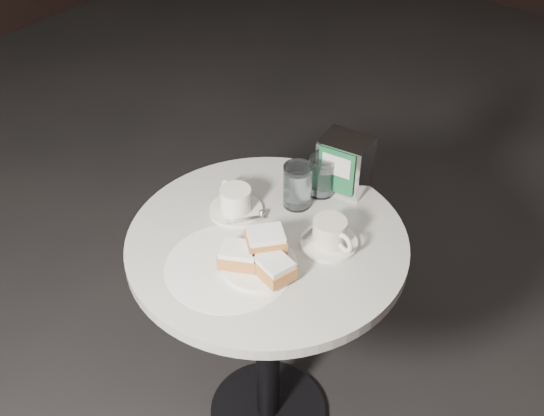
{
  "coord_description": "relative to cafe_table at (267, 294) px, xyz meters",
  "views": [
    {
      "loc": [
        0.78,
        -0.98,
        1.87
      ],
      "look_at": [
        0.0,
        0.02,
        0.83
      ],
      "focal_mm": 45.0,
      "sensor_mm": 36.0,
      "label": 1
    }
  ],
  "objects": [
    {
      "name": "coffee_cup_left",
      "position": [
        -0.13,
        0.03,
        0.23
      ],
      "size": [
        0.18,
        0.18,
        0.07
      ],
      "rotation": [
        0.0,
        0.0,
        -0.41
      ],
      "color": "white",
      "rests_on": "cafe_table"
    },
    {
      "name": "coffee_cup_right",
      "position": [
        0.13,
        0.08,
        0.23
      ],
      "size": [
        0.17,
        0.17,
        0.07
      ],
      "rotation": [
        0.0,
        0.0,
        -0.25
      ],
      "color": "silver",
      "rests_on": "cafe_table"
    },
    {
      "name": "ground",
      "position": [
        0.0,
        0.0,
        -0.55
      ],
      "size": [
        7.0,
        7.0,
        0.0
      ],
      "primitive_type": "plane",
      "color": "black",
      "rests_on": "ground"
    },
    {
      "name": "water_glass_left",
      "position": [
        -0.02,
        0.16,
        0.26
      ],
      "size": [
        0.1,
        0.1,
        0.12
      ],
      "rotation": [
        0.0,
        0.0,
        0.39
      ],
      "color": "silver",
      "rests_on": "cafe_table"
    },
    {
      "name": "cafe_table",
      "position": [
        0.0,
        0.0,
        0.0
      ],
      "size": [
        0.7,
        0.7,
        0.74
      ],
      "color": "black",
      "rests_on": "ground"
    },
    {
      "name": "sugar_spill",
      "position": [
        -0.01,
        -0.13,
        0.2
      ],
      "size": [
        0.36,
        0.36,
        0.0
      ],
      "primitive_type": "cylinder",
      "rotation": [
        0.0,
        0.0,
        0.2
      ],
      "color": "white",
      "rests_on": "cafe_table"
    },
    {
      "name": "water_glass_right",
      "position": [
        -0.0,
        0.23,
        0.25
      ],
      "size": [
        0.08,
        0.08,
        0.11
      ],
      "rotation": [
        0.0,
        0.0,
        -0.16
      ],
      "color": "white",
      "rests_on": "cafe_table"
    },
    {
      "name": "beignet_plate",
      "position": [
        0.05,
        -0.09,
        0.23
      ],
      "size": [
        0.21,
        0.21,
        0.09
      ],
      "rotation": [
        0.0,
        0.0,
        0.17
      ],
      "color": "white",
      "rests_on": "cafe_table"
    },
    {
      "name": "napkin_dispenser",
      "position": [
        0.03,
        0.3,
        0.27
      ],
      "size": [
        0.14,
        0.12,
        0.15
      ],
      "rotation": [
        0.0,
        0.0,
        0.14
      ],
      "color": "silver",
      "rests_on": "cafe_table"
    }
  ]
}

